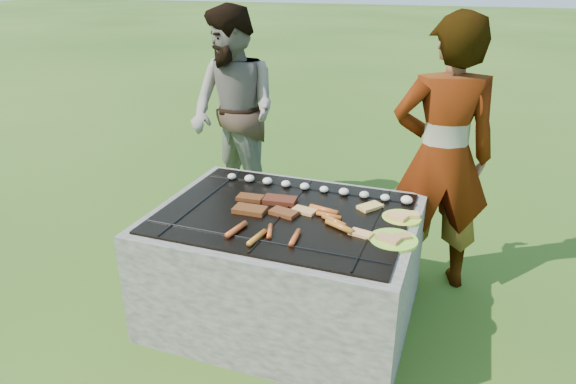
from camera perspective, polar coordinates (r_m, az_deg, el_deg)
name	(u,v)px	position (r m, az deg, el deg)	size (l,w,h in m)	color
lawn	(285,313)	(2.89, -0.35, -13.27)	(60.00, 60.00, 0.00)	#224912
fire_pit	(285,268)	(2.73, -0.37, -8.49)	(1.30, 1.00, 0.62)	#A49C92
mushrooms	(317,188)	(2.81, 3.29, 0.45)	(1.06, 0.06, 0.04)	beige
pork_slabs	(266,205)	(2.62, -2.45, -1.42)	(0.38, 0.27, 0.02)	brown
sausages	(302,225)	(2.41, 1.51, -3.68)	(0.54, 0.48, 0.03)	orange
bread_on_grate	(345,214)	(2.55, 6.32, -2.43)	(0.44, 0.41, 0.02)	tan
plate_far	(402,217)	(2.58, 12.54, -2.76)	(0.21, 0.21, 0.03)	#ECF53A
plate_near	(393,240)	(2.36, 11.60, -5.21)	(0.25, 0.25, 0.03)	#DAFF3C
cook	(442,158)	(2.94, 16.76, 3.62)	(0.57, 0.37, 1.55)	gray
bystander	(234,114)	(3.82, -6.04, 8.63)	(0.74, 0.58, 1.53)	gray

